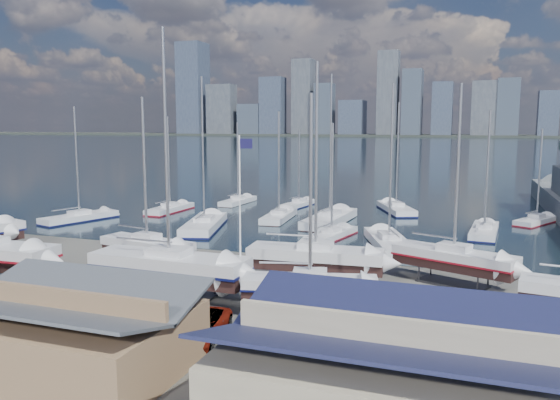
% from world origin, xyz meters
% --- Properties ---
extents(ground, '(1400.00, 1400.00, 0.00)m').
position_xyz_m(ground, '(0.00, -10.00, 0.00)').
color(ground, '#605E59').
rests_on(ground, ground).
extents(water, '(1400.00, 600.00, 0.40)m').
position_xyz_m(water, '(0.00, 300.00, -0.15)').
color(water, '#182B37').
rests_on(water, ground).
extents(far_shore, '(1400.00, 80.00, 2.20)m').
position_xyz_m(far_shore, '(0.00, 560.00, 1.10)').
color(far_shore, '#2D332D').
rests_on(far_shore, ground).
extents(skyline, '(639.14, 43.80, 107.69)m').
position_xyz_m(skyline, '(-7.83, 553.76, 39.09)').
color(skyline, '#475166').
rests_on(skyline, far_shore).
extents(shed_grey, '(12.60, 8.40, 4.17)m').
position_xyz_m(shed_grey, '(0.00, -26.00, 2.15)').
color(shed_grey, '#8C6B4C').
rests_on(shed_grey, ground).
extents(shed_blue, '(13.65, 9.45, 4.71)m').
position_xyz_m(shed_blue, '(16.00, -26.00, 2.42)').
color(shed_blue, '#BFB293').
rests_on(shed_blue, ground).
extents(sailboat_cradle_2, '(9.04, 4.17, 14.37)m').
position_xyz_m(sailboat_cradle_2, '(-6.83, -8.32, 1.99)').
color(sailboat_cradle_2, '#2D2D33').
rests_on(sailboat_cradle_2, ground).
extents(sailboat_cradle_3, '(11.68, 3.42, 18.60)m').
position_xyz_m(sailboat_cradle_3, '(-1.15, -14.19, 2.21)').
color(sailboat_cradle_3, '#2D2D33').
rests_on(sailboat_cradle_3, ground).
extents(sailboat_cradle_4, '(10.46, 3.67, 16.70)m').
position_xyz_m(sailboat_cradle_4, '(7.76, -7.80, 2.11)').
color(sailboat_cradle_4, '#2D2D33').
rests_on(sailboat_cradle_4, ground).
extents(sailboat_cradle_5, '(8.91, 4.43, 14.04)m').
position_xyz_m(sailboat_cradle_5, '(9.38, -14.75, 1.97)').
color(sailboat_cradle_5, '#2D2D33').
rests_on(sailboat_cradle_5, ground).
extents(sailboat_cradle_6, '(9.64, 5.84, 15.14)m').
position_xyz_m(sailboat_cradle_6, '(17.70, -4.30, 2.03)').
color(sailboat_cradle_6, '#2D2D33').
rests_on(sailboat_cradle_6, ground).
extents(sailboat_moored_0, '(5.54, 10.47, 15.08)m').
position_xyz_m(sailboat_moored_0, '(-28.01, 8.74, 0.31)').
color(sailboat_moored_0, black).
rests_on(sailboat_moored_0, water).
extents(sailboat_moored_1, '(2.76, 9.35, 13.91)m').
position_xyz_m(sailboat_moored_1, '(-21.08, 19.04, 0.31)').
color(sailboat_moored_1, black).
rests_on(sailboat_moored_1, water).
extents(sailboat_moored_2, '(2.82, 8.79, 13.13)m').
position_xyz_m(sailboat_moored_2, '(-15.35, 29.57, 0.32)').
color(sailboat_moored_2, black).
rests_on(sailboat_moored_2, water).
extents(sailboat_moored_3, '(6.69, 12.77, 18.39)m').
position_xyz_m(sailboat_moored_3, '(-10.54, 9.12, 0.31)').
color(sailboat_moored_3, black).
rests_on(sailboat_moored_3, water).
extents(sailboat_moored_4, '(3.56, 9.77, 14.44)m').
position_xyz_m(sailboat_moored_4, '(-4.49, 18.05, 0.32)').
color(sailboat_moored_4, black).
rests_on(sailboat_moored_4, water).
extents(sailboat_moored_5, '(3.44, 8.31, 12.05)m').
position_xyz_m(sailboat_moored_5, '(-5.58, 29.97, 0.31)').
color(sailboat_moored_5, black).
rests_on(sailboat_moored_5, water).
extents(sailboat_moored_6, '(4.11, 8.95, 12.92)m').
position_xyz_m(sailboat_moored_6, '(4.74, 9.09, 0.31)').
color(sailboat_moored_6, black).
rests_on(sailboat_moored_6, water).
extents(sailboat_moored_7, '(4.31, 12.81, 19.05)m').
position_xyz_m(sailboat_moored_7, '(2.31, 17.77, 0.33)').
color(sailboat_moored_7, black).
rests_on(sailboat_moored_7, water).
extents(sailboat_moored_8, '(6.95, 10.95, 15.90)m').
position_xyz_m(sailboat_moored_8, '(8.80, 29.59, 0.31)').
color(sailboat_moored_8, black).
rests_on(sailboat_moored_8, water).
extents(sailboat_moored_9, '(6.85, 11.55, 16.86)m').
position_xyz_m(sailboat_moored_9, '(11.19, 6.86, 0.32)').
color(sailboat_moored_9, black).
rests_on(sailboat_moored_9, water).
extents(sailboat_moored_10, '(3.39, 9.78, 14.37)m').
position_xyz_m(sailboat_moored_10, '(20.23, 16.55, 0.31)').
color(sailboat_moored_10, black).
rests_on(sailboat_moored_10, water).
extents(sailboat_moored_11, '(5.96, 8.26, 12.22)m').
position_xyz_m(sailboat_moored_11, '(26.42, 26.17, 0.31)').
color(sailboat_moored_11, black).
rests_on(sailboat_moored_11, water).
extents(car_a, '(2.83, 4.13, 1.30)m').
position_xyz_m(car_a, '(-9.58, -18.37, 0.65)').
color(car_a, gray).
rests_on(car_a, ground).
extents(car_b, '(4.83, 2.55, 1.51)m').
position_xyz_m(car_b, '(-5.06, -19.24, 0.76)').
color(car_b, gray).
rests_on(car_b, ground).
extents(car_c, '(3.43, 5.93, 1.55)m').
position_xyz_m(car_c, '(4.57, -20.54, 0.78)').
color(car_c, gray).
rests_on(car_c, ground).
extents(car_d, '(2.86, 5.61, 1.56)m').
position_xyz_m(car_d, '(11.93, -19.37, 0.78)').
color(car_d, gray).
rests_on(car_d, ground).
extents(flagpole, '(1.01, 0.12, 11.44)m').
position_xyz_m(flagpole, '(3.86, -12.93, 6.55)').
color(flagpole, white).
rests_on(flagpole, ground).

